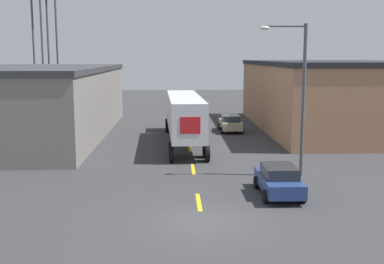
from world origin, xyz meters
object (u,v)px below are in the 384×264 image
Objects in this scene: parked_car_right_near at (279,180)px; street_lamp at (298,90)px; parked_car_right_far at (230,123)px; semi_truck at (183,114)px.

parked_car_right_near is 5.95m from street_lamp.
parked_car_right_far is at bearing 96.26° from street_lamp.
parked_car_right_far is at bearing 51.34° from semi_truck.
semi_truck is 15.30m from parked_car_right_near.
semi_truck reaches higher than parked_car_right_far.
parked_car_right_far is 17.25m from street_lamp.
parked_car_right_near is (0.00, -20.48, 0.00)m from parked_car_right_far.
street_lamp is at bearing -61.91° from semi_truck.
street_lamp is (1.83, 3.84, 4.16)m from parked_car_right_near.
semi_truck is at bearing -126.63° from parked_car_right_far.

